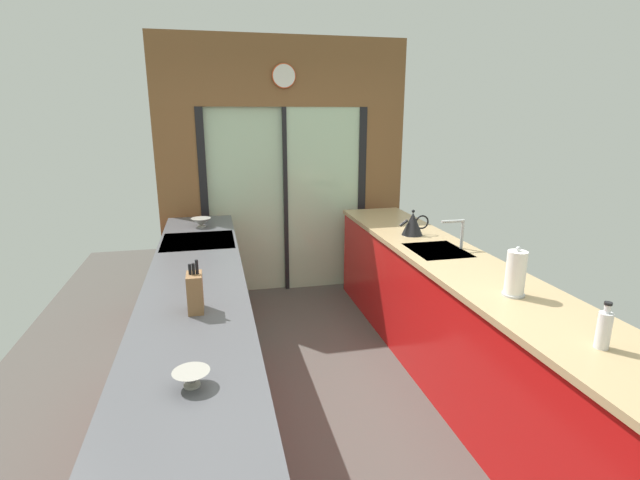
# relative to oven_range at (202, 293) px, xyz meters

# --- Properties ---
(ground_plane) EXTENTS (5.04, 7.60, 0.02)m
(ground_plane) POSITION_rel_oven_range_xyz_m (0.91, -0.65, -0.47)
(ground_plane) COLOR #4C4742
(back_wall_unit) EXTENTS (2.64, 0.12, 2.70)m
(back_wall_unit) POSITION_rel_oven_range_xyz_m (0.91, 1.15, 1.07)
(back_wall_unit) COLOR brown
(back_wall_unit) RESTS_ON ground_plane
(left_counter_run) EXTENTS (0.62, 3.80, 0.92)m
(left_counter_run) POSITION_rel_oven_range_xyz_m (-0.00, -1.12, 0.01)
(left_counter_run) COLOR red
(left_counter_run) RESTS_ON ground_plane
(right_counter_run) EXTENTS (0.62, 3.80, 0.92)m
(right_counter_run) POSITION_rel_oven_range_xyz_m (1.82, -0.95, 0.01)
(right_counter_run) COLOR red
(right_counter_run) RESTS_ON ground_plane
(sink_faucet) EXTENTS (0.19, 0.02, 0.23)m
(sink_faucet) POSITION_rel_oven_range_xyz_m (1.96, -0.70, 0.62)
(sink_faucet) COLOR #B7BABC
(sink_faucet) RESTS_ON right_counter_run
(oven_range) EXTENTS (0.60, 0.60, 0.92)m
(oven_range) POSITION_rel_oven_range_xyz_m (0.00, 0.00, 0.00)
(oven_range) COLOR #B7BABC
(oven_range) RESTS_ON ground_plane
(mixing_bowl_near) EXTENTS (0.14, 0.14, 0.06)m
(mixing_bowl_near) POSITION_rel_oven_range_xyz_m (0.02, -2.20, 0.50)
(mixing_bowl_near) COLOR gray
(mixing_bowl_near) RESTS_ON left_counter_run
(mixing_bowl_far) EXTENTS (0.18, 0.18, 0.08)m
(mixing_bowl_far) POSITION_rel_oven_range_xyz_m (0.02, 0.49, 0.51)
(mixing_bowl_far) COLOR gray
(mixing_bowl_far) RESTS_ON left_counter_run
(knife_block) EXTENTS (0.08, 0.14, 0.28)m
(knife_block) POSITION_rel_oven_range_xyz_m (0.02, -1.47, 0.57)
(knife_block) COLOR brown
(knife_block) RESTS_ON left_counter_run
(kettle) EXTENTS (0.27, 0.18, 0.22)m
(kettle) POSITION_rel_oven_range_xyz_m (1.80, -0.22, 0.56)
(kettle) COLOR black
(kettle) RESTS_ON right_counter_run
(soap_bottle) EXTENTS (0.06, 0.06, 0.22)m
(soap_bottle) POSITION_rel_oven_range_xyz_m (1.80, -2.30, 0.56)
(soap_bottle) COLOR silver
(soap_bottle) RESTS_ON right_counter_run
(paper_towel_roll) EXTENTS (0.13, 0.13, 0.29)m
(paper_towel_roll) POSITION_rel_oven_range_xyz_m (1.80, -1.65, 0.60)
(paper_towel_roll) COLOR #B7BABC
(paper_towel_roll) RESTS_ON right_counter_run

